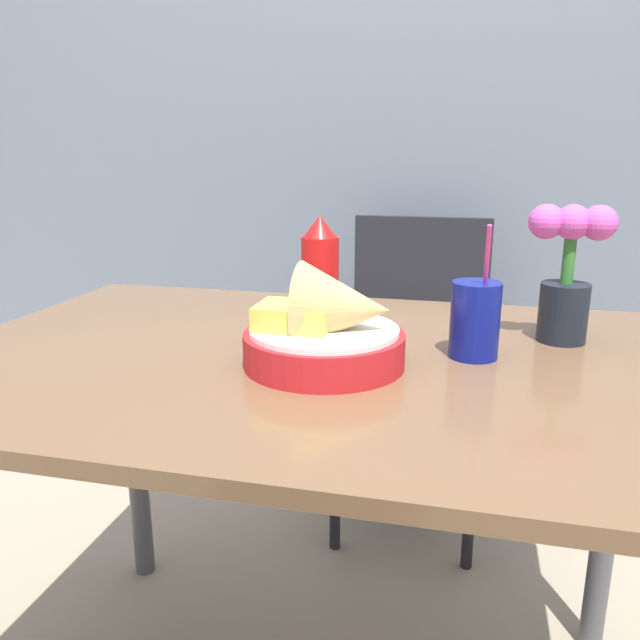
# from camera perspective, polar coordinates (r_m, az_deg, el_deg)

# --- Properties ---
(wall_window) EXTENTS (7.00, 0.06, 2.60)m
(wall_window) POSITION_cam_1_polar(r_m,az_deg,el_deg) (2.08, 7.61, 21.24)
(wall_window) COLOR slate
(wall_window) RESTS_ON ground_plane
(dining_table) EXTENTS (1.22, 0.82, 0.76)m
(dining_table) POSITION_cam_1_polar(r_m,az_deg,el_deg) (1.04, -0.63, -8.31)
(dining_table) COLOR brown
(dining_table) RESTS_ON ground_plane
(chair_far_window) EXTENTS (0.40, 0.40, 0.89)m
(chair_far_window) POSITION_cam_1_polar(r_m,az_deg,el_deg) (1.86, 8.75, -2.19)
(chair_far_window) COLOR black
(chair_far_window) RESTS_ON ground_plane
(food_basket) EXTENTS (0.24, 0.24, 0.16)m
(food_basket) POSITION_cam_1_polar(r_m,az_deg,el_deg) (0.93, 0.90, -0.93)
(food_basket) COLOR red
(food_basket) RESTS_ON dining_table
(ketchup_bottle) EXTENTS (0.07, 0.07, 0.20)m
(ketchup_bottle) POSITION_cam_1_polar(r_m,az_deg,el_deg) (1.15, 0.00, 4.41)
(ketchup_bottle) COLOR red
(ketchup_bottle) RESTS_ON dining_table
(drink_cup) EXTENTS (0.08, 0.08, 0.21)m
(drink_cup) POSITION_cam_1_polar(r_m,az_deg,el_deg) (1.00, 13.97, -0.19)
(drink_cup) COLOR navy
(drink_cup) RESTS_ON dining_table
(flower_vase) EXTENTS (0.14, 0.08, 0.23)m
(flower_vase) POSITION_cam_1_polar(r_m,az_deg,el_deg) (1.12, 21.69, 4.22)
(flower_vase) COLOR black
(flower_vase) RESTS_ON dining_table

